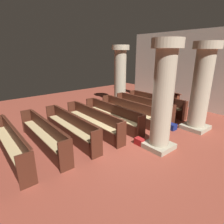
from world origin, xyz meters
The scene contains 17 objects.
ground_plane centered at (0.00, 0.00, 0.00)m, with size 19.20×19.20×0.00m, color brown.
back_wall centered at (0.00, 6.08, 2.25)m, with size 10.00×0.16×4.50m, color beige.
pew_row_0 centered at (-1.17, 3.64, 0.52)m, with size 3.67×0.46×0.97m.
pew_row_1 centered at (-1.17, 2.58, 0.52)m, with size 3.67×0.46×0.97m.
pew_row_2 centered at (-1.17, 1.51, 0.52)m, with size 3.67×0.47×0.97m.
pew_row_3 centered at (-1.17, 0.44, 0.52)m, with size 3.67×0.46×0.97m.
pew_row_4 centered at (-1.17, -0.63, 0.52)m, with size 3.67×0.46×0.97m.
pew_row_5 centered at (-1.17, -1.70, 0.52)m, with size 3.67×0.47×0.97m.
pew_row_6 centered at (-1.17, -2.76, 0.52)m, with size 3.67×0.46×0.97m.
pew_row_7 centered at (-1.17, -3.83, 0.52)m, with size 3.67×0.46×0.97m.
pillar_aisle_side centered at (1.54, 3.05, 1.92)m, with size 1.09×1.09×3.70m.
pillar_far_side centered at (-3.82, 3.32, 1.92)m, with size 1.09×1.09×3.70m.
pillar_aisle_rear centered at (1.54, 0.36, 1.92)m, with size 0.99×0.99×3.70m.
lectern centered at (-0.57, 4.78, 0.45)m, with size 0.48×0.45×1.08m.
hymn_book centered at (-0.45, 3.84, 0.98)m, with size 0.16×0.19×0.03m, color maroon.
kneeler_box_red centered at (0.92, 0.02, 0.12)m, with size 0.36×0.24×0.24m, color maroon.
kneeler_box_navy centered at (0.89, 2.18, 0.13)m, with size 0.38×0.32×0.26m, color navy.
Camera 1 is at (4.98, -4.70, 3.31)m, focal length 29.40 mm.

